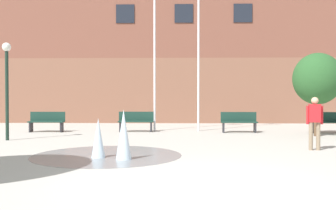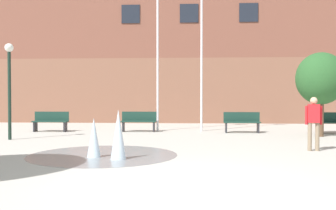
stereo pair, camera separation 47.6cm
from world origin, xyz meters
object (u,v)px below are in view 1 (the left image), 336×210
(park_bench_under_left_flagpole, at_px, (136,121))
(park_bench_under_right_flagpole, at_px, (239,122))
(park_bench_far_right, at_px, (329,122))
(street_tree_near_building, at_px, (317,79))
(adult_watching, at_px, (315,119))
(flagpole_right, at_px, (199,43))
(lamp_post_left_lane, at_px, (7,76))
(flagpole_left, at_px, (155,47))
(park_bench_left_of_flagpoles, at_px, (47,121))

(park_bench_under_left_flagpole, xyz_separation_m, park_bench_under_right_flagpole, (4.64, -0.25, 0.00))
(park_bench_far_right, bearing_deg, street_tree_near_building, -124.82)
(adult_watching, distance_m, flagpole_right, 7.85)
(adult_watching, height_order, street_tree_near_building, street_tree_near_building)
(park_bench_far_right, height_order, adult_watching, adult_watching)
(adult_watching, height_order, flagpole_right, flagpole_right)
(flagpole_right, relative_size, lamp_post_left_lane, 2.15)
(park_bench_under_left_flagpole, relative_size, flagpole_left, 0.22)
(park_bench_under_left_flagpole, distance_m, adult_watching, 8.51)
(park_bench_under_left_flagpole, distance_m, flagpole_right, 4.65)
(flagpole_right, xyz_separation_m, street_tree_near_building, (4.67, -2.24, -1.77))
(park_bench_under_left_flagpole, xyz_separation_m, lamp_post_left_lane, (-4.34, -3.63, 1.88))
(park_bench_left_of_flagpoles, xyz_separation_m, park_bench_far_right, (12.63, -0.03, 0.00))
(park_bench_under_left_flagpole, bearing_deg, park_bench_under_right_flagpole, -3.11)
(park_bench_under_left_flagpole, xyz_separation_m, flagpole_left, (0.85, 0.48, 3.44))
(street_tree_near_building, bearing_deg, park_bench_far_right, 55.18)
(park_bench_left_of_flagpoles, height_order, adult_watching, adult_watching)
(park_bench_left_of_flagpoles, distance_m, flagpole_right, 7.84)
(park_bench_left_of_flagpoles, distance_m, adult_watching, 11.59)
(adult_watching, bearing_deg, street_tree_near_building, -97.74)
(park_bench_far_right, relative_size, flagpole_right, 0.21)
(park_bench_far_right, height_order, lamp_post_left_lane, lamp_post_left_lane)
(park_bench_left_of_flagpoles, distance_m, flagpole_left, 6.02)
(park_bench_under_left_flagpole, distance_m, park_bench_under_right_flagpole, 4.65)
(flagpole_right, bearing_deg, park_bench_far_right, -7.52)
(adult_watching, distance_m, flagpole_left, 8.81)
(adult_watching, xyz_separation_m, street_tree_near_building, (1.55, 4.23, 1.38))
(park_bench_far_right, xyz_separation_m, adult_watching, (-2.58, -5.72, 0.45))
(park_bench_under_left_flagpole, xyz_separation_m, flagpole_right, (2.90, 0.48, 3.60))
(park_bench_under_left_flagpole, bearing_deg, adult_watching, -44.84)
(park_bench_under_right_flagpole, xyz_separation_m, lamp_post_left_lane, (-8.98, -3.37, 1.88))
(park_bench_far_right, distance_m, flagpole_left, 8.52)
(flagpole_right, height_order, street_tree_near_building, flagpole_right)
(park_bench_under_left_flagpole, distance_m, park_bench_far_right, 8.61)
(flagpole_left, bearing_deg, adult_watching, -51.39)
(park_bench_left_of_flagpoles, distance_m, park_bench_far_right, 12.63)
(flagpole_right, bearing_deg, lamp_post_left_lane, -150.40)
(flagpole_right, xyz_separation_m, lamp_post_left_lane, (-7.24, -4.11, -1.72))
(adult_watching, relative_size, flagpole_left, 0.22)
(adult_watching, bearing_deg, lamp_post_left_lane, -0.54)
(park_bench_left_of_flagpoles, relative_size, park_bench_far_right, 1.00)
(adult_watching, distance_m, lamp_post_left_lane, 10.72)
(park_bench_far_right, relative_size, adult_watching, 1.01)
(adult_watching, distance_m, street_tree_near_building, 4.71)
(park_bench_left_of_flagpoles, xyz_separation_m, park_bench_under_left_flagpole, (4.03, 0.24, 0.00))
(flagpole_left, relative_size, lamp_post_left_lane, 2.06)
(street_tree_near_building, bearing_deg, flagpole_right, 154.38)
(park_bench_under_left_flagpole, height_order, park_bench_far_right, same)
(park_bench_under_right_flagpole, relative_size, lamp_post_left_lane, 0.45)
(lamp_post_left_lane, xyz_separation_m, street_tree_near_building, (11.91, 1.87, -0.05))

